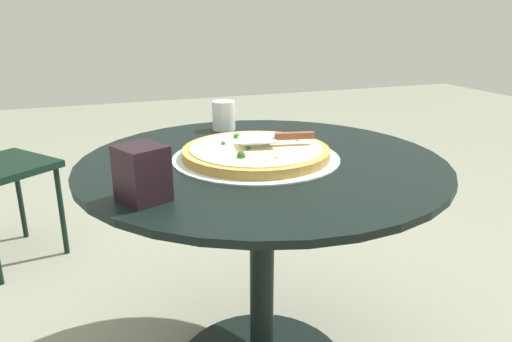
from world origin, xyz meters
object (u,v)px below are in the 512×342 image
Objects in this scene: patio_table at (262,222)px; pizza_on_tray at (256,153)px; drinking_cup at (225,115)px; napkin_dispenser at (142,174)px; pizza_server at (277,138)px.

patio_table is 2.17× the size of pizza_on_tray.
pizza_on_tray is 4.72× the size of drinking_cup.
patio_table is 8.30× the size of napkin_dispenser.
drinking_cup is at bearing -83.33° from pizza_server.
drinking_cup reaches higher than pizza_on_tray.
patio_table is at bearing 94.93° from napkin_dispenser.
drinking_cup is 0.81× the size of napkin_dispenser.
pizza_server is 1.80× the size of napkin_dispenser.
pizza_on_tray is 2.12× the size of pizza_server.
drinking_cup is (-0.02, -0.35, 0.03)m from pizza_on_tray.
drinking_cup is at bearing -90.58° from patio_table.
drinking_cup reaches higher than patio_table.
pizza_server is (-0.06, 0.01, 0.04)m from pizza_on_tray.
drinking_cup reaches higher than pizza_server.
pizza_on_tray is 0.39m from napkin_dispenser.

